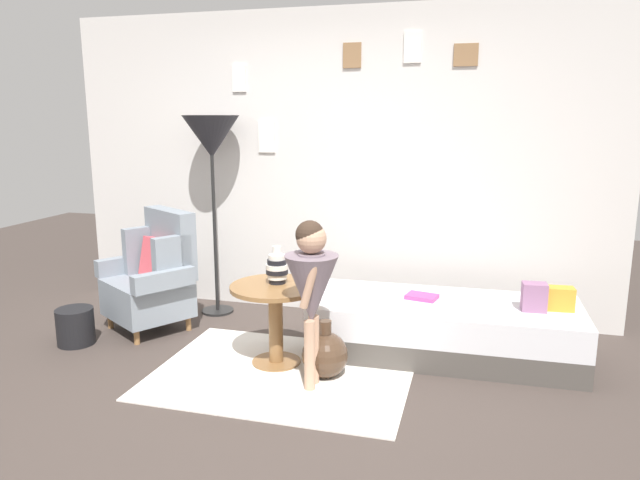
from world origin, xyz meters
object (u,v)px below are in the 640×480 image
daybed (444,328)px  floor_lamp (211,142)px  vase_striped (277,268)px  person_child (311,283)px  demijohn_near (325,354)px  armchair (154,276)px  side_table (276,307)px  magazine_basket (75,326)px  book_on_daybed (422,297)px

daybed → floor_lamp: size_ratio=1.11×
vase_striped → person_child: 0.49m
demijohn_near → floor_lamp: bearing=140.6°
armchair → side_table: 1.28m
vase_striped → floor_lamp: size_ratio=0.15×
floor_lamp → magazine_basket: 1.83m
vase_striped → person_child: (0.35, -0.34, 0.01)m
person_child → floor_lamp: bearing=135.4°
armchair → daybed: (2.33, 0.05, -0.24)m
daybed → demijohn_near: daybed is taller
vase_striped → daybed: bearing=20.9°
person_child → demijohn_near: size_ratio=2.77×
armchair → side_table: bearing=-19.8°
floor_lamp → demijohn_near: floor_lamp is taller
floor_lamp → person_child: 1.91m
daybed → side_table: (-1.13, -0.49, 0.22)m
side_table → vase_striped: 0.27m
daybed → person_child: person_child is taller
person_child → side_table: bearing=140.0°
side_table → floor_lamp: 1.68m
side_table → vase_striped: vase_striped is taller
armchair → magazine_basket: 0.70m
daybed → magazine_basket: 2.79m
demijohn_near → magazine_basket: (-1.99, 0.06, -0.02)m
side_table → magazine_basket: 1.63m
floor_lamp → book_on_daybed: bearing=-12.4°
armchair → demijohn_near: 1.70m
book_on_daybed → magazine_basket: bearing=-167.3°
magazine_basket → vase_striped: bearing=4.0°
demijohn_near → magazine_basket: bearing=178.3°
vase_striped → floor_lamp: bearing=135.3°
person_child → book_on_daybed: bearing=52.9°
daybed → vase_striped: bearing=-159.1°
vase_striped → armchair: bearing=162.5°
floor_lamp → demijohn_near: (1.27, -1.04, -1.35)m
daybed → book_on_daybed: size_ratio=8.70×
vase_striped → magazine_basket: (-1.60, -0.11, -0.54)m
person_child → magazine_basket: size_ratio=3.90×
daybed → magazine_basket: size_ratio=6.83×
side_table → floor_lamp: bearing=133.7°
vase_striped → magazine_basket: bearing=-176.0°
vase_striped → person_child: bearing=-44.5°
armchair → floor_lamp: size_ratio=0.56×
floor_lamp → demijohn_near: bearing=-39.4°
armchair → demijohn_near: (1.59, -0.55, -0.28)m
daybed → side_table: bearing=-156.7°
armchair → person_child: 1.72m
side_table → magazine_basket: bearing=-177.9°
floor_lamp → magazine_basket: bearing=-126.4°
armchair → floor_lamp: bearing=57.2°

